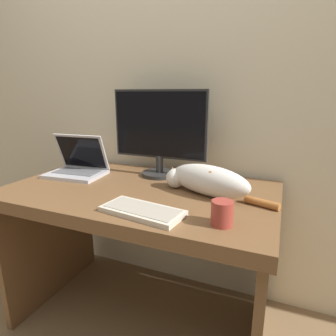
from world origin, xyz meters
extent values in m
cube|color=beige|center=(0.00, 0.83, 1.30)|extent=(6.40, 0.06, 2.60)
cube|color=brown|center=(0.00, 0.38, 0.74)|extent=(1.31, 0.77, 0.06)
cube|color=brown|center=(-0.61, 0.38, 0.35)|extent=(0.04, 0.71, 0.71)
cube|color=brown|center=(0.61, 0.38, 0.35)|extent=(0.04, 0.71, 0.71)
cylinder|color=#282828|center=(0.00, 0.62, 0.78)|extent=(0.20, 0.20, 0.02)
cylinder|color=#282828|center=(0.00, 0.62, 0.83)|extent=(0.04, 0.04, 0.09)
cube|color=#282828|center=(0.00, 0.63, 1.05)|extent=(0.54, 0.02, 0.37)
cube|color=black|center=(0.00, 0.62, 1.05)|extent=(0.52, 0.01, 0.35)
cube|color=#B7B7BC|center=(-0.43, 0.43, 0.78)|extent=(0.32, 0.25, 0.02)
cube|color=slate|center=(-0.43, 0.45, 0.79)|extent=(0.26, 0.14, 0.00)
cube|color=#B7B7BC|center=(-0.44, 0.50, 0.89)|extent=(0.31, 0.11, 0.21)
cube|color=black|center=(-0.44, 0.50, 0.89)|extent=(0.28, 0.09, 0.18)
cube|color=beige|center=(0.15, 0.12, 0.78)|extent=(0.34, 0.19, 0.02)
cube|color=#ABA393|center=(0.15, 0.12, 0.79)|extent=(0.31, 0.16, 0.00)
ellipsoid|color=silver|center=(0.34, 0.42, 0.83)|extent=(0.43, 0.25, 0.14)
ellipsoid|color=#AD662D|center=(0.36, 0.42, 0.87)|extent=(0.20, 0.15, 0.06)
sphere|color=silver|center=(0.16, 0.46, 0.81)|extent=(0.10, 0.10, 0.10)
cone|color=#AD662D|center=(0.14, 0.47, 0.85)|extent=(0.04, 0.04, 0.03)
cone|color=#AD662D|center=(0.18, 0.46, 0.85)|extent=(0.04, 0.04, 0.03)
cylinder|color=#AD662D|center=(0.58, 0.37, 0.78)|extent=(0.15, 0.07, 0.03)
cylinder|color=#9E382D|center=(0.46, 0.14, 0.81)|extent=(0.08, 0.08, 0.09)
camera|label=1|loc=(0.63, -0.77, 1.22)|focal=30.00mm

